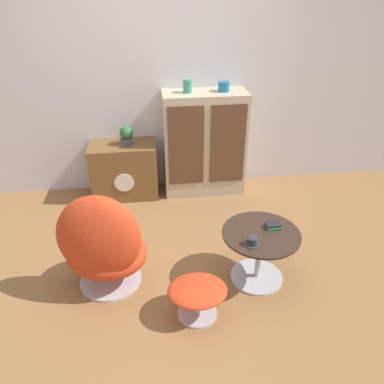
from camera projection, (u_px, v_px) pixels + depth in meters
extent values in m
plane|color=olive|center=(180.00, 272.00, 3.23)|extent=(12.00, 12.00, 0.00)
cube|color=silver|center=(163.00, 75.00, 4.00)|extent=(6.40, 0.06, 2.60)
cube|color=tan|center=(204.00, 144.00, 4.21)|extent=(0.91, 0.39, 1.17)
cube|color=brown|center=(186.00, 147.00, 3.98)|extent=(0.38, 0.01, 0.89)
cube|color=brown|center=(228.00, 145.00, 4.03)|extent=(0.38, 0.01, 0.89)
cube|color=brown|center=(124.00, 170.00, 4.24)|extent=(0.73, 0.42, 0.62)
cylinder|color=beige|center=(124.00, 183.00, 4.08)|extent=(0.21, 0.01, 0.21)
cylinder|color=#B7B7BC|center=(111.00, 279.00, 3.14)|extent=(0.51, 0.51, 0.02)
cylinder|color=#B7B7BC|center=(110.00, 273.00, 3.11)|extent=(0.06, 0.06, 0.11)
ellipsoid|color=red|center=(107.00, 254.00, 3.00)|extent=(0.75, 0.68, 0.31)
ellipsoid|color=red|center=(99.00, 237.00, 2.77)|extent=(0.72, 0.54, 0.69)
cylinder|color=#B7B7BC|center=(197.00, 313.00, 2.83)|extent=(0.30, 0.30, 0.02)
cylinder|color=#B7B7BC|center=(197.00, 303.00, 2.78)|extent=(0.04, 0.04, 0.17)
ellipsoid|color=red|center=(197.00, 291.00, 2.72)|extent=(0.44, 0.37, 0.09)
cylinder|color=#B7B7BC|center=(256.00, 276.00, 3.17)|extent=(0.44, 0.44, 0.02)
cylinder|color=#B7B7BC|center=(259.00, 256.00, 3.06)|extent=(0.04, 0.04, 0.43)
cylinder|color=#332319|center=(261.00, 234.00, 2.95)|extent=(0.62, 0.62, 0.02)
cylinder|color=#2D8E6B|center=(187.00, 86.00, 3.87)|extent=(0.09, 0.09, 0.14)
cylinder|color=#196699|center=(224.00, 86.00, 3.92)|extent=(0.12, 0.12, 0.10)
cylinder|color=#4C4C51|center=(127.00, 141.00, 4.07)|extent=(0.12, 0.12, 0.08)
sphere|color=#2D6638|center=(126.00, 132.00, 4.02)|extent=(0.14, 0.14, 0.14)
cylinder|color=#2D2D33|center=(252.00, 244.00, 2.82)|extent=(0.13, 0.13, 0.01)
cylinder|color=#2D2D33|center=(252.00, 241.00, 2.80)|extent=(0.08, 0.08, 0.06)
cube|color=#237038|center=(273.00, 227.00, 2.99)|extent=(0.11, 0.08, 0.02)
cube|color=black|center=(273.00, 224.00, 2.99)|extent=(0.12, 0.09, 0.02)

